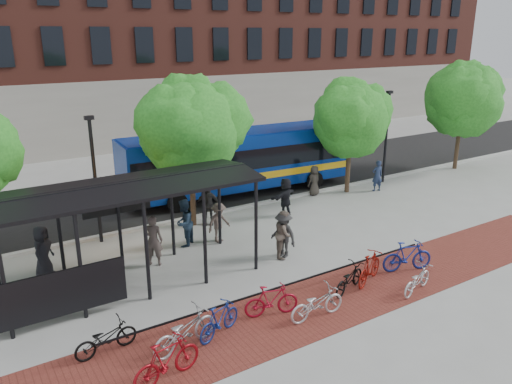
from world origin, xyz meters
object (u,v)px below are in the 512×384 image
bike_9 (370,268)px  lamp_post_right (386,134)px  tree_b (191,124)px  bike_5 (271,300)px  tree_c (352,116)px  lamp_post_left (95,177)px  bike_11 (407,256)px  pedestrian_1 (153,240)px  bike_6 (317,303)px  bike_10 (417,280)px  bus_shelter (93,204)px  pedestrian_6 (314,181)px  pedestrian_0 (43,251)px  bike_1 (167,361)px  bike_8 (349,278)px  pedestrian_5 (285,197)px  bike_0 (106,338)px  pedestrian_3 (219,222)px  bus (238,158)px  tree_d (464,96)px  pedestrian_8 (284,234)px  pedestrian_2 (184,223)px  bike_2 (185,331)px  pedestrian_4 (208,205)px  pedestrian_7 (377,176)px  bike_3 (219,320)px

bike_9 → lamp_post_right: bearing=-71.7°
tree_b → bike_5: tree_b is taller
tree_c → lamp_post_left: 13.16m
tree_b → lamp_post_left: bearing=176.5°
bike_11 → pedestrian_1: size_ratio=0.98×
bike_6 → bike_10: bearing=-96.1°
bus_shelter → pedestrian_6: size_ratio=6.76×
tree_c → pedestrian_0: size_ratio=3.18×
bike_1 → bike_10: (8.59, -0.25, -0.13)m
bike_8 → pedestrian_5: pedestrian_5 is taller
bike_1 → bike_11: 9.55m
bike_0 → bike_1: 2.12m
pedestrian_3 → bus: bearing=41.3°
tree_b → tree_d: bearing=0.0°
lamp_post_left → bike_9: bearing=-51.3°
bike_0 → pedestrian_6: size_ratio=1.08×
lamp_post_right → tree_d: bearing=-2.4°
bus_shelter → pedestrian_8: (6.60, -1.02, -2.09)m
tree_d → pedestrian_3: bearing=-172.8°
pedestrian_3 → tree_d: bearing=-4.0°
pedestrian_2 → bus_shelter: bearing=-16.5°
bike_9 → bike_11: bearing=-116.2°
bike_2 → bike_6: size_ratio=1.10×
lamp_post_right → bike_9: bearing=-138.1°
bus_shelter → pedestrian_4: size_ratio=5.84×
pedestrian_5 → pedestrian_8: (-2.62, -3.59, 0.01)m
bike_5 → pedestrian_0: bearing=55.8°
bike_8 → bike_11: 2.74m
bike_9 → pedestrian_7: 10.69m
bike_5 → bike_8: 2.98m
pedestrian_5 → tree_b: bearing=-37.4°
tree_d → bike_3: size_ratio=3.98×
bus_shelter → bike_6: size_ratio=5.70×
bike_6 → bike_10: size_ratio=1.11×
bus → pedestrian_6: 4.11m
pedestrian_5 → pedestrian_6: pedestrian_5 is taller
pedestrian_1 → pedestrian_5: size_ratio=1.06×
bike_2 → bike_10: bearing=-112.8°
tree_c → pedestrian_6: 3.82m
bus_shelter → tree_b: 6.64m
pedestrian_7 → pedestrian_5: bearing=17.2°
bus_shelter → pedestrian_3: bus_shelter is taller
pedestrian_1 → bike_8: bearing=166.4°
bike_6 → pedestrian_6: pedestrian_6 is taller
bike_11 → pedestrian_4: 8.75m
lamp_post_right → pedestrian_8: lamp_post_right is taller
bike_6 → bike_3: bearing=77.3°
bus → pedestrian_4: (-3.46, -3.22, -0.98)m
bus_shelter → lamp_post_left: (1.13, 4.08, -0.25)m
pedestrian_0 → pedestrian_4: pedestrian_0 is taller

